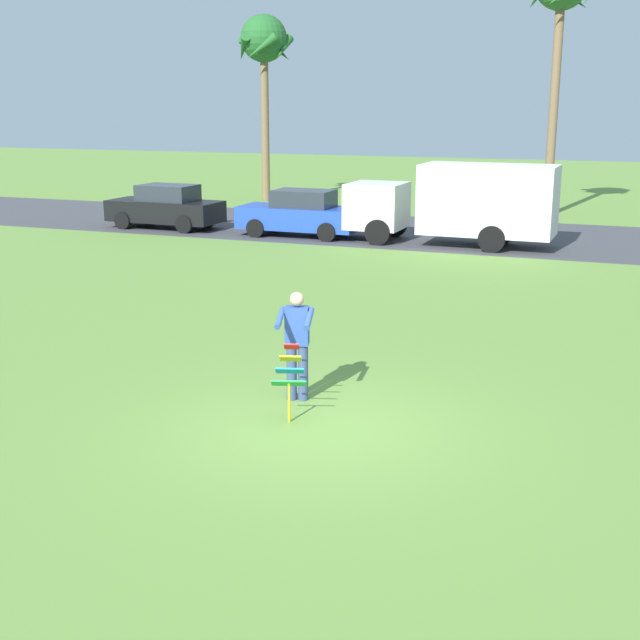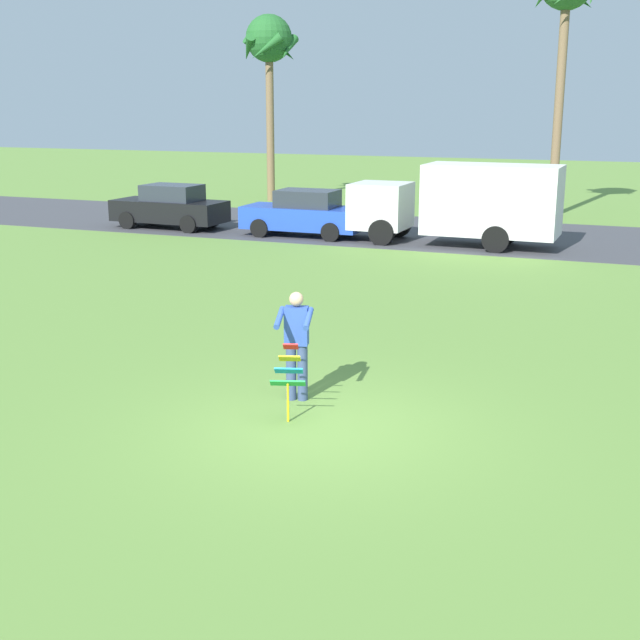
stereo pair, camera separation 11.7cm
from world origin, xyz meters
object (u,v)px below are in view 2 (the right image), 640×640
object	(u,v)px
parked_truck_white_box	(466,202)
parked_car_black	(170,207)
palm_tree_left_near	(269,47)
kite_held	(289,372)
person_kite_flyer	(296,342)
parked_car_blue	(304,214)

from	to	relation	value
parked_truck_white_box	parked_car_black	bearing A→B (deg)	-179.99
palm_tree_left_near	kite_held	bearing A→B (deg)	-65.08
parked_car_black	person_kite_flyer	bearing A→B (deg)	-53.35
parked_car_blue	parked_truck_white_box	xyz separation A→B (m)	(5.60, 0.00, 0.64)
person_kite_flyer	parked_car_blue	size ratio (longest dim) A/B	0.41
parked_truck_white_box	palm_tree_left_near	size ratio (longest dim) A/B	0.81
kite_held	palm_tree_left_near	distance (m)	28.99
person_kite_flyer	palm_tree_left_near	bearing A→B (deg)	115.22
parked_truck_white_box	palm_tree_left_near	bearing A→B (deg)	139.77
parked_car_black	parked_car_blue	bearing A→B (deg)	0.01
kite_held	person_kite_flyer	bearing A→B (deg)	104.35
person_kite_flyer	parked_truck_white_box	bearing A→B (deg)	92.19
parked_car_black	parked_truck_white_box	xyz separation A→B (m)	(10.94, 0.00, 0.64)
parked_car_blue	person_kite_flyer	bearing A→B (deg)	-68.21
person_kite_flyer	parked_truck_white_box	world-z (taller)	parked_truck_white_box
kite_held	palm_tree_left_near	xyz separation A→B (m)	(-11.93, 25.68, 6.23)
parked_car_black	parked_truck_white_box	distance (m)	10.96
parked_car_blue	parked_truck_white_box	size ratio (longest dim) A/B	0.62
parked_car_black	parked_car_blue	size ratio (longest dim) A/B	1.01
parked_car_black	palm_tree_left_near	size ratio (longest dim) A/B	0.51
parked_car_black	palm_tree_left_near	distance (m)	11.27
parked_car_blue	kite_held	bearing A→B (deg)	-68.54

